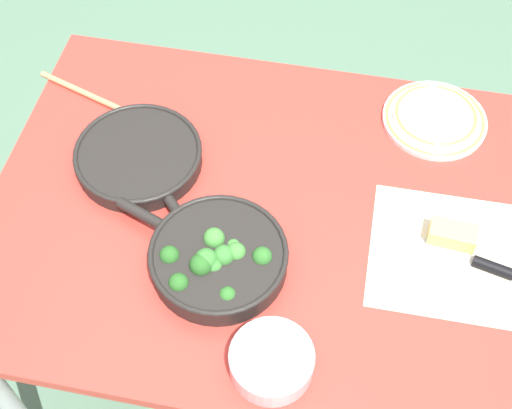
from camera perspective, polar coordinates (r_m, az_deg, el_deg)
name	(u,v)px	position (r m, az deg, el deg)	size (l,w,h in m)	color
ground_plane	(256,349)	(2.19, 0.00, -11.51)	(14.00, 14.00, 0.00)	#51755B
dining_table_red	(256,230)	(1.61, 0.00, -2.09)	(1.17, 0.92, 0.74)	red
skillet_broccoli	(217,257)	(1.44, -3.15, -4.23)	(0.38, 0.28, 0.08)	black
skillet_eggs	(139,157)	(1.62, -9.32, 3.76)	(0.36, 0.37, 0.04)	black
wooden_spoon	(121,109)	(1.75, -10.75, 7.48)	(0.38, 0.15, 0.02)	tan
parchment_sheet	(447,254)	(1.53, 15.05, -3.85)	(0.32, 0.31, 0.00)	beige
grater_knife	(467,259)	(1.53, 16.51, -4.19)	(0.27, 0.09, 0.02)	silver
cheese_block	(452,236)	(1.54, 15.43, -2.42)	(0.10, 0.06, 0.04)	#EACC66
dinner_plate_stack	(435,118)	(1.75, 14.13, 6.75)	(0.25, 0.25, 0.03)	white
prep_bowl_steel	(272,361)	(1.35, 1.25, -12.42)	(0.16, 0.16, 0.05)	#B7B7BC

